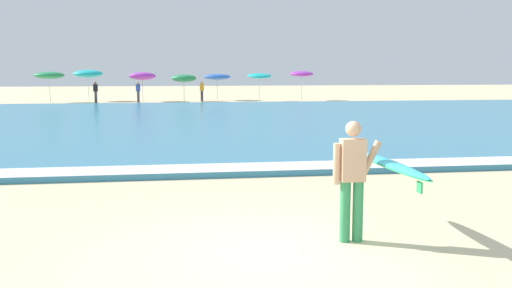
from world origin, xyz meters
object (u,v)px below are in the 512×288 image
(beach_umbrella_3, at_px, (184,78))
(beach_umbrella_4, at_px, (217,77))
(beachgoer_near_row_mid, at_px, (202,91))
(beach_umbrella_1, at_px, (88,74))
(beach_umbrella_5, at_px, (259,76))
(beachgoer_near_row_left, at_px, (96,91))
(beach_umbrella_2, at_px, (142,76))
(surfer_with_board, at_px, (370,170))
(beach_umbrella_0, at_px, (49,75))
(beach_umbrella_6, at_px, (302,74))
(beachgoer_near_row_right, at_px, (138,91))

(beach_umbrella_3, height_order, beach_umbrella_4, beach_umbrella_4)
(beachgoer_near_row_mid, bearing_deg, beach_umbrella_4, 51.04)
(beach_umbrella_1, height_order, beach_umbrella_3, beach_umbrella_1)
(beach_umbrella_5, relative_size, beachgoer_near_row_left, 1.42)
(beach_umbrella_2, height_order, beach_umbrella_3, beach_umbrella_2)
(surfer_with_board, distance_m, beach_umbrella_1, 39.52)
(beach_umbrella_0, xyz_separation_m, beachgoer_near_row_mid, (11.39, -0.29, -1.19))
(beach_umbrella_5, bearing_deg, beach_umbrella_3, 174.11)
(surfer_with_board, bearing_deg, beachgoer_near_row_mid, 90.70)
(beach_umbrella_5, relative_size, beachgoer_near_row_mid, 1.42)
(beach_umbrella_3, height_order, beachgoer_near_row_left, beach_umbrella_3)
(beach_umbrella_6, distance_m, beachgoer_near_row_mid, 8.15)
(beach_umbrella_0, bearing_deg, beach_umbrella_4, 6.04)
(beach_umbrella_2, bearing_deg, beachgoer_near_row_mid, -9.68)
(surfer_with_board, xyz_separation_m, beach_umbrella_2, (-4.99, 37.30, 0.92))
(beach_umbrella_3, distance_m, beachgoer_near_row_left, 6.69)
(beach_umbrella_2, relative_size, beachgoer_near_row_mid, 1.47)
(beach_umbrella_1, distance_m, beach_umbrella_4, 10.13)
(beach_umbrella_2, relative_size, beach_umbrella_4, 1.06)
(beach_umbrella_5, bearing_deg, beach_umbrella_6, 13.83)
(beach_umbrella_5, bearing_deg, beach_umbrella_0, 177.63)
(beach_umbrella_4, relative_size, beachgoer_near_row_left, 1.39)
(beach_umbrella_2, bearing_deg, beach_umbrella_3, -9.71)
(beach_umbrella_2, distance_m, beach_umbrella_3, 3.23)
(surfer_with_board, distance_m, beachgoer_near_row_left, 36.82)
(beach_umbrella_4, xyz_separation_m, beach_umbrella_6, (6.71, -1.12, 0.24))
(beachgoer_near_row_left, bearing_deg, surfer_with_board, -76.86)
(beach_umbrella_0, height_order, beach_umbrella_5, beach_umbrella_0)
(surfer_with_board, distance_m, beachgoer_near_row_mid, 36.52)
(surfer_with_board, relative_size, beach_umbrella_1, 1.21)
(surfer_with_board, height_order, beach_umbrella_2, beach_umbrella_2)
(beachgoer_near_row_mid, bearing_deg, beach_umbrella_3, 170.38)
(beach_umbrella_2, bearing_deg, beach_umbrella_5, -7.25)
(beach_umbrella_3, relative_size, beachgoer_near_row_mid, 1.34)
(surfer_with_board, xyz_separation_m, beach_umbrella_4, (0.88, 38.15, 0.84))
(surfer_with_board, bearing_deg, beach_umbrella_1, 103.53)
(beach_umbrella_2, distance_m, beachgoer_near_row_left, 3.84)
(beach_umbrella_1, bearing_deg, beachgoer_near_row_left, -71.17)
(beach_umbrella_0, xyz_separation_m, beach_umbrella_4, (12.71, 1.34, -0.16))
(beach_umbrella_0, height_order, beach_umbrella_1, beach_umbrella_1)
(beach_umbrella_3, height_order, beachgoer_near_row_right, beach_umbrella_3)
(beachgoer_near_row_mid, bearing_deg, beachgoer_near_row_left, -175.18)
(beach_umbrella_1, relative_size, beach_umbrella_4, 1.13)
(beach_umbrella_2, relative_size, beach_umbrella_6, 0.98)
(beachgoer_near_row_mid, bearing_deg, surfer_with_board, -89.30)
(beach_umbrella_4, bearing_deg, beachgoer_near_row_left, -166.03)
(surfer_with_board, bearing_deg, beach_umbrella_6, 78.42)
(beach_umbrella_2, distance_m, beachgoer_near_row_mid, 4.75)
(beach_umbrella_6, distance_m, beachgoer_near_row_right, 12.97)
(beach_umbrella_1, bearing_deg, beachgoer_near_row_mid, -12.13)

